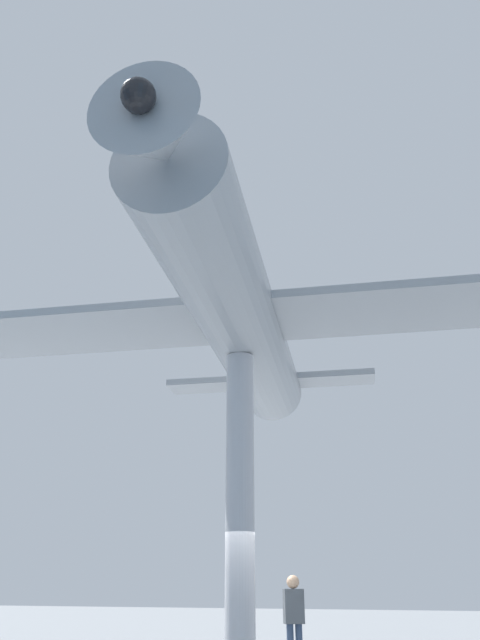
{
  "coord_description": "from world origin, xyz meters",
  "views": [
    {
      "loc": [
        -4.62,
        11.84,
        1.5
      ],
      "look_at": [
        0.0,
        0.0,
        6.98
      ],
      "focal_mm": 35.0,
      "sensor_mm": 36.0,
      "label": 1
    }
  ],
  "objects": [
    {
      "name": "suspended_airplane",
      "position": [
        -0.03,
        0.17,
        6.99
      ],
      "size": [
        19.09,
        13.07,
        3.02
      ],
      "rotation": [
        0.0,
        0.0,
        0.19
      ],
      "color": "#93999E",
      "rests_on": "support_pylon_central"
    },
    {
      "name": "visitor_person",
      "position": [
        -0.57,
        -1.53,
        1.02
      ],
      "size": [
        0.46,
        0.39,
        1.75
      ],
      "rotation": [
        0.0,
        0.0,
        0.54
      ],
      "color": "#2D3D56",
      "rests_on": "ground_plane"
    },
    {
      "name": "support_pylon_central",
      "position": [
        0.0,
        0.0,
        3.06
      ],
      "size": [
        0.57,
        0.57,
        6.12
      ],
      "color": "#B7B7BC",
      "rests_on": "ground_plane"
    }
  ]
}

